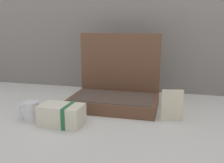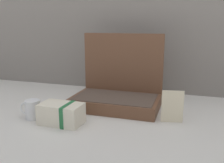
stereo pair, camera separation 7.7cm
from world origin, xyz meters
TOP-DOWN VIEW (x-y plane):
  - ground_plane at (0.00, 0.00)m, footprint 6.00×6.00m
  - open_suitcase at (-0.06, 0.18)m, footprint 0.50×0.32m
  - cream_toiletry_bag at (-0.24, -0.16)m, footprint 0.21×0.13m
  - coffee_mug at (-0.42, -0.15)m, footprint 0.12×0.08m
  - info_card_left at (0.27, 0.02)m, footprint 0.11×0.03m

SIDE VIEW (x-z plane):
  - ground_plane at x=0.00m, z-range 0.00..0.00m
  - coffee_mug at x=-0.42m, z-range 0.00..0.10m
  - cream_toiletry_bag at x=-0.24m, z-range 0.00..0.10m
  - info_card_left at x=0.27m, z-range 0.00..0.16m
  - open_suitcase at x=-0.06m, z-range -0.12..0.31m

